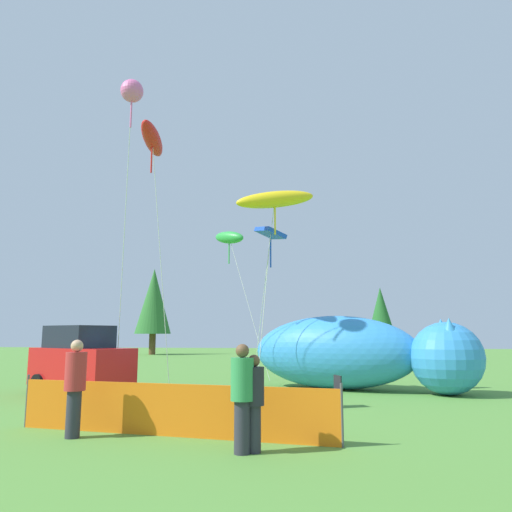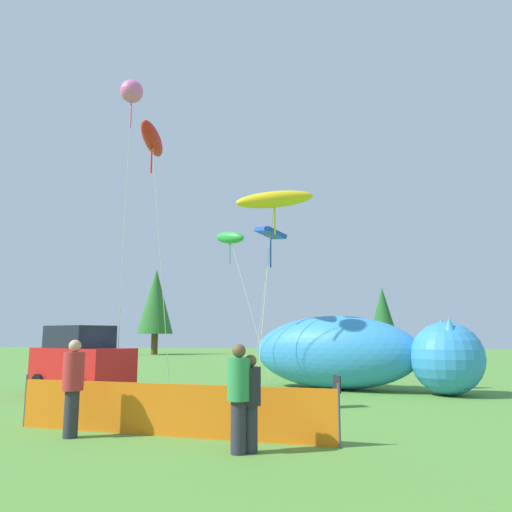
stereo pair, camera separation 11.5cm
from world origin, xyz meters
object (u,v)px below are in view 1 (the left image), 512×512
object	(u,v)px
parked_car	(81,360)
spectator_in_grey_shirt	(75,384)
kite_yellow_hero	(275,200)
kite_green_fish	(229,238)
kite_blue_box	(270,235)
inflatable_cat	(356,355)
kite_pink_octopus	(132,93)
spectator_in_green_shirt	(242,393)
spectator_in_red_shirt	(254,398)
folding_chair	(333,389)
kite_red_lizard	(152,140)

from	to	relation	value
parked_car	spectator_in_grey_shirt	bearing A→B (deg)	-35.65
kite_yellow_hero	kite_green_fish	xyz separation A→B (m)	(-2.90, 6.09, -0.15)
kite_yellow_hero	kite_blue_box	world-z (taller)	kite_yellow_hero
kite_green_fish	kite_blue_box	bearing A→B (deg)	-64.16
inflatable_cat	kite_blue_box	bearing A→B (deg)	-144.65
inflatable_cat	kite_pink_octopus	bearing A→B (deg)	-132.32
spectator_in_green_shirt	kite_pink_octopus	bearing A→B (deg)	127.92
spectator_in_green_shirt	kite_green_fish	size ratio (longest dim) A/B	0.26
spectator_in_red_shirt	parked_car	bearing A→B (deg)	133.37
inflatable_cat	kite_yellow_hero	bearing A→B (deg)	-132.76
inflatable_cat	kite_blue_box	distance (m)	5.42
kite_blue_box	kite_pink_octopus	distance (m)	6.93
folding_chair	inflatable_cat	xyz separation A→B (m)	(0.88, 4.39, 0.75)
parked_car	spectator_in_grey_shirt	xyz separation A→B (m)	(3.43, -6.86, -0.08)
spectator_in_grey_shirt	spectator_in_red_shirt	xyz separation A→B (m)	(3.71, -0.70, -0.13)
kite_green_fish	inflatable_cat	bearing A→B (deg)	-39.27
folding_chair	kite_red_lizard	distance (m)	10.98
folding_chair	inflatable_cat	size ratio (longest dim) A/B	0.10
folding_chair	kite_green_fish	distance (m)	11.98
kite_green_fish	spectator_in_grey_shirt	bearing A→B (deg)	-91.28
spectator_in_green_shirt	kite_yellow_hero	distance (m)	10.52
parked_car	kite_pink_octopus	bearing A→B (deg)	-6.11
kite_red_lizard	kite_yellow_hero	distance (m)	5.07
parked_car	kite_green_fish	bearing A→B (deg)	90.19
kite_green_fish	kite_yellow_hero	bearing A→B (deg)	-64.58
kite_yellow_hero	folding_chair	bearing A→B (deg)	-56.91
spectator_in_green_shirt	spectator_in_red_shirt	bearing A→B (deg)	34.16
folding_chair	kite_red_lizard	xyz separation A→B (m)	(-6.40, 2.26, 8.63)
spectator_in_grey_shirt	inflatable_cat	bearing A→B (deg)	57.26
parked_car	folding_chair	bearing A→B (deg)	15.34
inflatable_cat	spectator_in_grey_shirt	size ratio (longest dim) A/B	4.41
parked_car	spectator_in_green_shirt	distance (m)	10.37
parked_car	spectator_in_grey_shirt	world-z (taller)	parked_car
spectator_in_red_shirt	kite_red_lizard	world-z (taller)	kite_red_lizard
parked_car	kite_yellow_hero	world-z (taller)	kite_yellow_hero
inflatable_cat	kite_red_lizard	size ratio (longest dim) A/B	0.87
inflatable_cat	spectator_in_red_shirt	size ratio (longest dim) A/B	5.07
spectator_in_green_shirt	kite_blue_box	bearing A→B (deg)	93.41
parked_car	kite_red_lizard	distance (m)	8.30
parked_car	folding_chair	distance (m)	8.79
kite_pink_octopus	folding_chair	bearing A→B (deg)	-4.60
kite_green_fish	kite_blue_box	world-z (taller)	kite_green_fish
spectator_in_green_shirt	kite_red_lizard	xyz separation A→B (m)	(-4.80, 8.05, 8.12)
parked_car	kite_yellow_hero	bearing A→B (deg)	36.88
kite_green_fish	kite_red_lizard	bearing A→B (deg)	-103.10
kite_yellow_hero	spectator_in_green_shirt	bearing A→B (deg)	-87.91
inflatable_cat	kite_pink_octopus	world-z (taller)	kite_pink_octopus
kite_blue_box	spectator_in_red_shirt	bearing A→B (deg)	-85.39
parked_car	spectator_in_red_shirt	distance (m)	10.40
kite_blue_box	kite_yellow_hero	bearing A→B (deg)	-68.55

